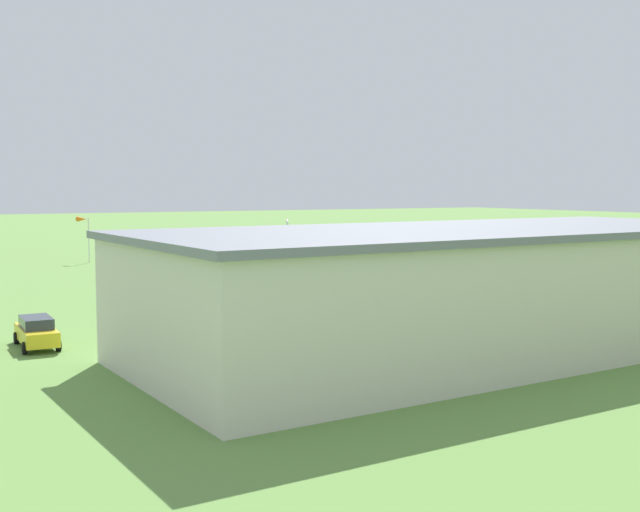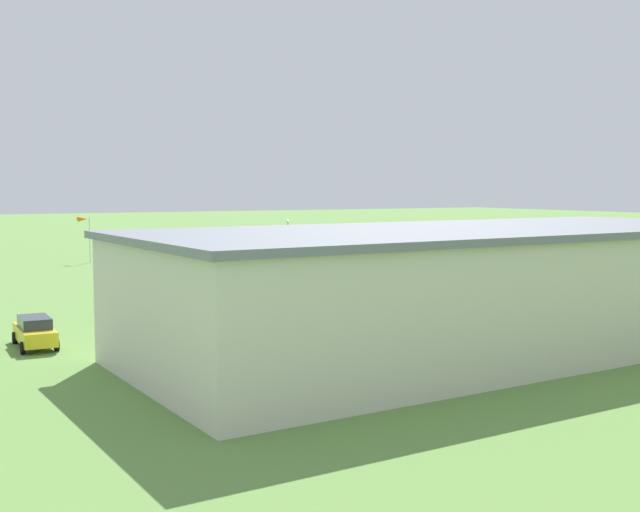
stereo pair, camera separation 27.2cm
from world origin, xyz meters
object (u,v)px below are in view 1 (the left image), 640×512
(biplane, at_px, (284,237))
(windsock, at_px, (83,222))
(person_watching_takeoff, at_px, (435,287))
(person_crossing_taxiway, at_px, (165,309))
(person_by_parked_cars, at_px, (151,311))
(hangar, at_px, (470,288))
(car_yellow, at_px, (37,332))

(biplane, xyz_separation_m, windsock, (18.57, -13.68, 1.58))
(biplane, distance_m, windsock, 23.12)
(person_watching_takeoff, height_order, person_crossing_taxiway, person_crossing_taxiway)
(person_watching_takeoff, bearing_deg, person_by_parked_cars, 4.63)
(windsock, bearing_deg, person_watching_takeoff, 112.73)
(hangar, relative_size, biplane, 3.86)
(hangar, bearing_deg, person_by_parked_cars, -50.63)
(person_by_parked_cars, relative_size, windsock, 0.34)
(biplane, distance_m, car_yellow, 46.49)
(biplane, xyz_separation_m, person_watching_takeoff, (0.97, 28.32, -2.28))
(windsock, bearing_deg, hangar, 96.60)
(biplane, height_order, car_yellow, biplane)
(windsock, bearing_deg, person_by_parked_cars, 82.68)
(person_crossing_taxiway, bearing_deg, biplane, -128.21)
(person_watching_takeoff, xyz_separation_m, person_crossing_taxiway, (22.02, 0.89, 0.01))
(person_crossing_taxiway, distance_m, windsock, 43.29)
(car_yellow, relative_size, person_by_parked_cars, 2.58)
(car_yellow, distance_m, windsock, 49.60)
(hangar, xyz_separation_m, person_by_parked_cars, (12.47, -15.20, -2.32))
(biplane, relative_size, person_watching_takeoff, 6.06)
(biplane, relative_size, person_crossing_taxiway, 5.98)
(hangar, relative_size, car_yellow, 7.96)
(hangar, distance_m, car_yellow, 23.03)
(person_watching_takeoff, distance_m, person_by_parked_cars, 23.31)
(hangar, bearing_deg, biplane, -104.49)
(person_watching_takeoff, bearing_deg, hangar, 57.79)
(biplane, height_order, windsock, windsock)
(hangar, relative_size, person_crossing_taxiway, 23.11)
(hangar, height_order, windsock, hangar)
(biplane, xyz_separation_m, car_yellow, (31.61, 34.02, -2.20))
(hangar, bearing_deg, person_crossing_taxiway, -55.20)
(biplane, bearing_deg, person_by_parked_cars, 51.29)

